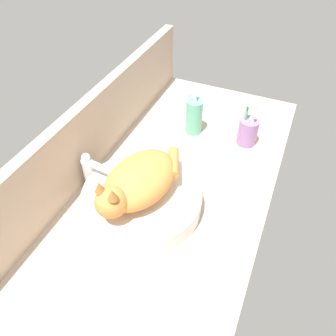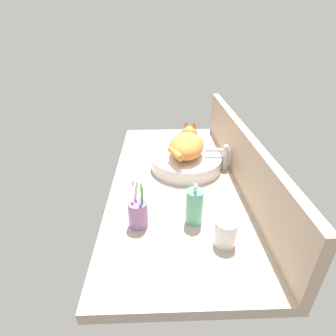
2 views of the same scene
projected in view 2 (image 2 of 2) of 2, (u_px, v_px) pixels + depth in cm
name	position (u px, v px, depth cm)	size (l,w,h in cm)	color
ground_plane	(178.00, 182.00, 127.14)	(132.94, 61.87, 4.00)	#B2A08E
backsplash_panel	(241.00, 155.00, 121.04)	(132.94, 3.60, 24.75)	tan
sink_basin	(186.00, 162.00, 134.15)	(35.69, 35.69, 6.88)	silver
cat	(187.00, 144.00, 130.86)	(31.25, 21.97, 14.00)	orange
faucet	(223.00, 156.00, 131.41)	(3.78, 11.86, 13.60)	silver
soap_dispenser	(194.00, 206.00, 95.83)	(6.32, 6.32, 17.03)	#60B793
toothbrush_cup	(138.00, 213.00, 94.92)	(7.15, 7.15, 18.70)	#996BA8
water_glass	(225.00, 234.00, 87.51)	(7.38, 7.38, 9.27)	white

